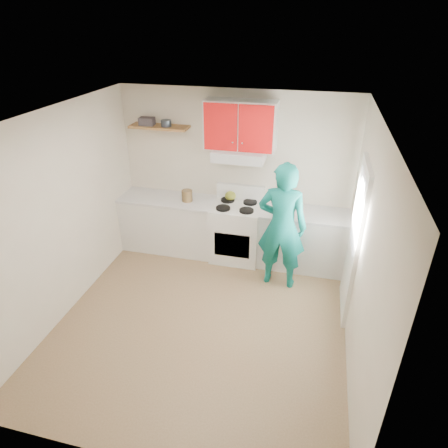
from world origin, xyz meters
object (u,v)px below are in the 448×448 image
(tin, at_px, (166,123))
(person, at_px, (282,227))
(stove, at_px, (236,232))
(crock, at_px, (187,196))
(kettle, at_px, (230,196))

(tin, xyz_separation_m, person, (1.88, -0.68, -1.15))
(stove, bearing_deg, crock, -179.37)
(kettle, height_order, crock, crock)
(kettle, xyz_separation_m, person, (0.89, -0.71, -0.06))
(tin, height_order, kettle, tin)
(crock, bearing_deg, stove, 0.63)
(stove, relative_size, tin, 5.92)
(tin, distance_m, crock, 1.15)
(kettle, distance_m, person, 1.14)
(tin, bearing_deg, stove, -7.72)
(person, bearing_deg, stove, -31.26)
(kettle, height_order, person, person)
(stove, distance_m, crock, 0.96)
(crock, bearing_deg, kettle, 16.64)
(stove, distance_m, person, 1.03)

